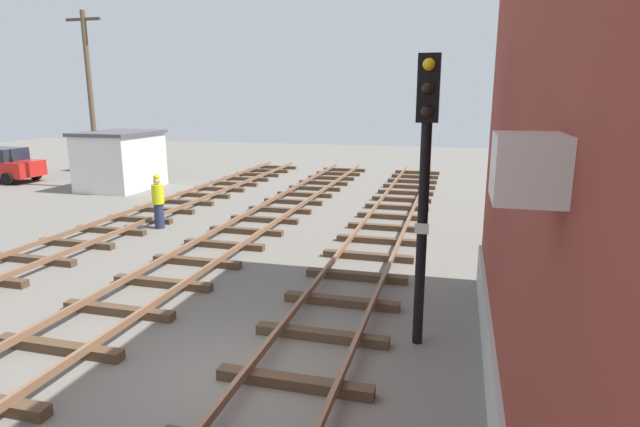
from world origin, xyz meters
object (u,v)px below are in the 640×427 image
(signal_mast, at_px, (425,169))
(utility_pole_far, at_px, (91,98))
(control_hut, at_px, (120,160))
(parked_car_red, at_px, (0,164))
(track_worker_foreground, at_px, (158,201))
(parked_car_blue, at_px, (109,156))

(signal_mast, distance_m, utility_pole_far, 20.66)
(control_hut, xyz_separation_m, parked_car_red, (-7.44, 0.18, -0.49))
(track_worker_foreground, bearing_deg, control_hut, 133.31)
(parked_car_blue, bearing_deg, signal_mast, -41.99)
(signal_mast, xyz_separation_m, parked_car_red, (-22.63, 12.79, -2.29))
(signal_mast, distance_m, control_hut, 19.82)
(parked_car_red, relative_size, track_worker_foreground, 2.25)
(signal_mast, xyz_separation_m, utility_pole_far, (-16.42, 12.48, 1.11))
(utility_pole_far, relative_size, track_worker_foreground, 4.40)
(parked_car_red, bearing_deg, track_worker_foreground, -26.03)
(signal_mast, relative_size, parked_car_blue, 1.20)
(control_hut, relative_size, parked_car_red, 0.90)
(parked_car_red, distance_m, track_worker_foreground, 15.00)
(utility_pole_far, bearing_deg, signal_mast, -37.23)
(parked_car_blue, bearing_deg, parked_car_red, -120.52)
(control_hut, relative_size, parked_car_blue, 0.90)
(utility_pole_far, distance_m, track_worker_foreground, 10.18)
(track_worker_foreground, bearing_deg, utility_pole_far, 139.23)
(parked_car_blue, distance_m, track_worker_foreground, 15.64)
(parked_car_red, bearing_deg, control_hut, -1.39)
(parked_car_blue, xyz_separation_m, track_worker_foreground, (10.56, -11.54, 0.03))
(control_hut, xyz_separation_m, track_worker_foreground, (6.04, -6.41, -0.46))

